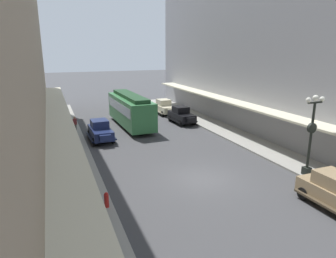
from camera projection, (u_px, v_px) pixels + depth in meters
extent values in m
plane|color=#424244|center=(202.00, 179.00, 19.12)|extent=(200.00, 200.00, 0.00)
cube|color=#99968E|center=(81.00, 198.00, 16.45)|extent=(3.00, 60.00, 0.15)
cube|color=#99968E|center=(295.00, 162.00, 21.75)|extent=(3.00, 60.00, 0.15)
cube|color=beige|center=(64.00, 149.00, 15.49)|extent=(1.80, 54.00, 0.16)
cube|color=beige|center=(306.00, 122.00, 21.22)|extent=(1.80, 54.00, 0.16)
cube|color=black|center=(182.00, 117.00, 33.45)|extent=(1.86, 3.97, 0.80)
cube|color=black|center=(181.00, 109.00, 33.48)|extent=(1.51, 1.76, 0.70)
cube|color=#8C9EA8|center=(181.00, 109.00, 33.48)|extent=(1.44, 1.72, 0.42)
cube|color=black|center=(191.00, 120.00, 31.56)|extent=(0.95, 0.40, 0.52)
cube|color=black|center=(189.00, 119.00, 33.91)|extent=(0.39, 3.52, 0.12)
cube|color=black|center=(174.00, 120.00, 33.16)|extent=(0.39, 3.52, 0.12)
cylinder|color=black|center=(194.00, 122.00, 32.66)|extent=(0.25, 0.69, 0.68)
cylinder|color=black|center=(180.00, 123.00, 32.03)|extent=(0.25, 0.69, 0.68)
cylinder|color=black|center=(183.00, 117.00, 35.08)|extent=(0.25, 0.69, 0.68)
cylinder|color=black|center=(170.00, 118.00, 34.45)|extent=(0.25, 0.69, 0.68)
cube|color=beige|center=(164.00, 108.00, 38.11)|extent=(1.86, 3.97, 0.80)
cube|color=beige|center=(164.00, 102.00, 38.14)|extent=(1.51, 1.76, 0.70)
cube|color=#8C9EA8|center=(164.00, 102.00, 38.14)|extent=(1.43, 1.72, 0.42)
cube|color=beige|center=(171.00, 111.00, 36.21)|extent=(0.95, 0.40, 0.52)
cube|color=#6D6856|center=(171.00, 110.00, 38.56)|extent=(0.38, 3.52, 0.12)
cube|color=#6D6856|center=(157.00, 111.00, 37.82)|extent=(0.38, 3.52, 0.12)
cylinder|color=black|center=(175.00, 113.00, 37.32)|extent=(0.25, 0.69, 0.68)
cylinder|color=black|center=(163.00, 114.00, 36.69)|extent=(0.25, 0.69, 0.68)
cylinder|color=black|center=(166.00, 109.00, 39.74)|extent=(0.25, 0.69, 0.68)
cylinder|color=black|center=(155.00, 110.00, 39.11)|extent=(0.25, 0.69, 0.68)
cube|color=#997F5B|center=(334.00, 180.00, 15.43)|extent=(1.44, 1.70, 0.70)
cube|color=#8C9EA8|center=(334.00, 180.00, 15.43)|extent=(1.37, 1.67, 0.42)
cube|color=#4C3F2D|center=(322.00, 204.00, 15.15)|extent=(0.25, 3.51, 0.12)
cylinder|color=black|center=(325.00, 189.00, 17.02)|extent=(0.22, 0.68, 0.68)
cylinder|color=black|center=(303.00, 193.00, 16.44)|extent=(0.22, 0.68, 0.68)
cube|color=#19234C|center=(100.00, 132.00, 27.05)|extent=(1.81, 3.94, 0.80)
cube|color=#19234C|center=(99.00, 124.00, 27.08)|extent=(1.49, 1.74, 0.70)
cube|color=#8C9EA8|center=(99.00, 124.00, 27.08)|extent=(1.41, 1.70, 0.42)
cube|color=#19234C|center=(105.00, 138.00, 25.14)|extent=(0.94, 0.39, 0.52)
cube|color=black|center=(111.00, 135.00, 27.49)|extent=(0.34, 3.52, 0.12)
cube|color=black|center=(90.00, 137.00, 26.77)|extent=(0.34, 3.52, 0.12)
cylinder|color=black|center=(113.00, 140.00, 26.24)|extent=(0.24, 0.69, 0.68)
cylinder|color=black|center=(94.00, 142.00, 25.63)|extent=(0.24, 0.69, 0.68)
cylinder|color=black|center=(107.00, 132.00, 28.67)|extent=(0.24, 0.69, 0.68)
cylinder|color=black|center=(89.00, 134.00, 28.06)|extent=(0.24, 0.69, 0.68)
cube|color=#33723F|center=(130.00, 110.00, 31.70)|extent=(2.75, 9.66, 2.70)
cube|color=#1C3F23|center=(130.00, 96.00, 31.31)|extent=(1.72, 8.68, 0.36)
cube|color=#8C9EA8|center=(130.00, 106.00, 31.58)|extent=(2.75, 8.89, 0.95)
cube|color=black|center=(139.00, 131.00, 29.54)|extent=(2.03, 1.25, 0.40)
cube|color=black|center=(124.00, 119.00, 34.67)|extent=(2.03, 1.25, 0.40)
cube|color=black|center=(306.00, 171.00, 19.37)|extent=(0.44, 0.44, 0.50)
cylinder|color=black|center=(311.00, 136.00, 18.76)|extent=(0.16, 0.16, 4.20)
cube|color=black|center=(315.00, 102.00, 18.23)|extent=(1.10, 0.10, 0.10)
sphere|color=white|center=(309.00, 100.00, 17.99)|extent=(0.32, 0.32, 0.32)
sphere|color=white|center=(322.00, 99.00, 18.38)|extent=(0.32, 0.32, 0.32)
sphere|color=white|center=(316.00, 98.00, 18.16)|extent=(0.36, 0.36, 0.36)
cylinder|color=black|center=(312.00, 128.00, 18.64)|extent=(0.64, 0.18, 0.64)
cylinder|color=silver|center=(311.00, 128.00, 18.73)|extent=(0.56, 0.02, 0.56)
cylinder|color=#B21E19|center=(106.00, 201.00, 15.32)|extent=(0.24, 0.24, 0.70)
sphere|color=#B21E19|center=(106.00, 194.00, 15.23)|extent=(0.20, 0.20, 0.20)
cylinder|color=#4C4238|center=(75.00, 129.00, 28.91)|extent=(0.24, 0.24, 0.85)
cube|color=maroon|center=(75.00, 122.00, 28.72)|extent=(0.36, 0.22, 0.56)
sphere|color=tan|center=(74.00, 118.00, 28.62)|extent=(0.22, 0.22, 0.22)
cylinder|color=#2D2D33|center=(90.00, 222.00, 13.30)|extent=(0.24, 0.24, 0.85)
cube|color=#4C724C|center=(89.00, 208.00, 13.12)|extent=(0.36, 0.22, 0.56)
sphere|color=#9E7051|center=(89.00, 199.00, 13.02)|extent=(0.22, 0.22, 0.22)
cylinder|color=black|center=(89.00, 197.00, 12.99)|extent=(0.28, 0.28, 0.04)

